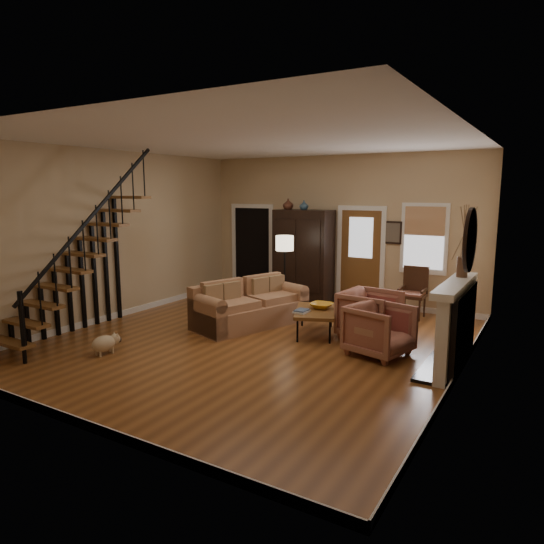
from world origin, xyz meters
The scene contains 15 objects.
room centered at (-0.41, 1.76, 1.51)m, with size 7.00×7.33×3.30m.
staircase centered at (-2.78, -1.30, 1.60)m, with size 0.94×2.80×3.20m, color brown, non-canonical shape.
fireplace centered at (3.13, 0.50, 0.74)m, with size 0.33×1.95×2.30m.
armoire centered at (-0.70, 3.15, 1.05)m, with size 1.30×0.60×2.10m, color black, non-canonical shape.
vase_a centered at (-1.05, 3.05, 2.22)m, with size 0.24×0.24×0.25m, color #4C2619.
vase_b centered at (-0.65, 3.05, 2.21)m, with size 0.20×0.20×0.21m, color #334C60.
sofa centered at (-0.62, 0.82, 0.41)m, with size 0.94×2.17×0.81m, color #A46F4A, non-canonical shape.
coffee_table centered at (0.68, 0.93, 0.22)m, with size 0.68×1.16×0.45m, color brown, non-canonical shape.
bowl centered at (0.73, 1.08, 0.49)m, with size 0.40×0.40×0.10m, color orange.
books centered at (0.56, 0.63, 0.47)m, with size 0.21×0.29×0.05m, color beige, non-canonical shape.
armchair_left centered at (2.01, 0.43, 0.40)m, with size 0.85×0.88×0.80m, color brown.
armchair_right centered at (1.59, 1.21, 0.42)m, with size 0.89×0.92×0.84m, color brown.
floor_lamp centered at (-0.57, 2.04, 0.81)m, with size 0.37×0.37×1.61m, color black, non-canonical shape.
side_chair centered at (1.85, 2.95, 0.51)m, with size 0.54×0.54×1.02m, color #371F11, non-canonical shape.
dog centered at (-1.68, -1.73, 0.16)m, with size 0.25×0.43×0.31m, color beige, non-canonical shape.
Camera 1 is at (4.26, -6.62, 2.52)m, focal length 32.00 mm.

